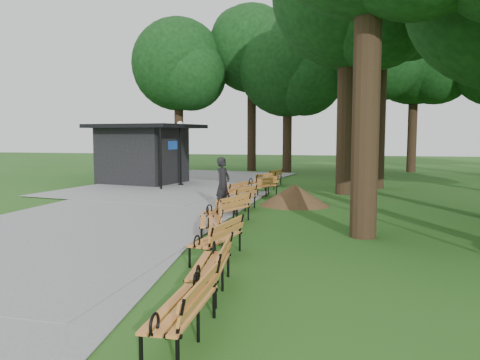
% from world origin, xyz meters
% --- Properties ---
extents(ground, '(100.00, 100.00, 0.00)m').
position_xyz_m(ground, '(0.00, 0.00, 0.00)').
color(ground, '#1E4F16').
rests_on(ground, ground).
extents(path, '(12.00, 38.00, 0.06)m').
position_xyz_m(path, '(-4.00, 3.00, 0.03)').
color(path, gray).
rests_on(path, ground).
extents(person, '(0.63, 0.79, 1.88)m').
position_xyz_m(person, '(-0.67, 5.28, 0.94)').
color(person, black).
rests_on(person, ground).
extents(kiosk, '(5.98, 5.47, 3.22)m').
position_xyz_m(kiosk, '(-7.20, 13.21, 1.61)').
color(kiosk, black).
rests_on(kiosk, ground).
extents(lamp_post, '(0.32, 0.32, 3.37)m').
position_xyz_m(lamp_post, '(-4.75, 12.44, 2.40)').
color(lamp_post, black).
rests_on(lamp_post, ground).
extents(dirt_mound, '(2.22, 2.22, 0.82)m').
position_xyz_m(dirt_mound, '(1.73, 6.80, 0.41)').
color(dirt_mound, '#47301C').
rests_on(dirt_mound, ground).
extents(bench_0, '(0.66, 1.91, 0.88)m').
position_xyz_m(bench_0, '(1.41, -5.21, 0.44)').
color(bench_0, orange).
rests_on(bench_0, ground).
extents(bench_1, '(0.85, 1.96, 0.88)m').
position_xyz_m(bench_1, '(1.23, -3.24, 0.44)').
color(bench_1, orange).
rests_on(bench_1, ground).
extents(bench_2, '(0.95, 1.98, 0.88)m').
position_xyz_m(bench_2, '(0.80, -1.19, 0.44)').
color(bench_2, orange).
rests_on(bench_2, ground).
extents(bench_3, '(1.14, 2.00, 0.88)m').
position_xyz_m(bench_3, '(0.11, 0.80, 0.44)').
color(bench_3, orange).
rests_on(bench_3, ground).
extents(bench_4, '(1.32, 2.00, 0.88)m').
position_xyz_m(bench_4, '(0.09, 2.80, 0.44)').
color(bench_4, orange).
rests_on(bench_4, ground).
extents(bench_5, '(1.06, 2.00, 0.88)m').
position_xyz_m(bench_5, '(-0.04, 5.13, 0.44)').
color(bench_5, orange).
rests_on(bench_5, ground).
extents(bench_6, '(1.09, 2.00, 0.88)m').
position_xyz_m(bench_6, '(-0.63, 6.74, 0.44)').
color(bench_6, orange).
rests_on(bench_6, ground).
extents(bench_7, '(1.39, 1.99, 0.88)m').
position_xyz_m(bench_7, '(0.12, 9.02, 0.44)').
color(bench_7, orange).
rests_on(bench_7, ground).
extents(bench_8, '(1.32, 2.00, 0.88)m').
position_xyz_m(bench_8, '(-0.25, 11.07, 0.44)').
color(bench_8, orange).
rests_on(bench_8, ground).
extents(bench_9, '(1.10, 2.00, 0.88)m').
position_xyz_m(bench_9, '(-0.10, 13.29, 0.44)').
color(bench_9, orange).
rests_on(bench_9, ground).
extents(tree_backdrop, '(36.29, 10.28, 16.36)m').
position_xyz_m(tree_backdrop, '(6.42, 23.03, 8.18)').
color(tree_backdrop, black).
rests_on(tree_backdrop, ground).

